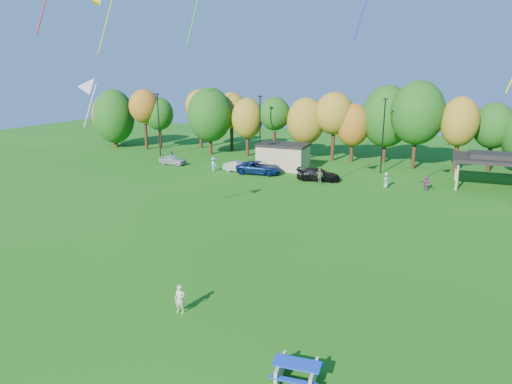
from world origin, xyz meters
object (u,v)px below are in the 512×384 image
at_px(car_b, 239,167).
at_px(car_a, 173,160).
at_px(car_d, 318,174).
at_px(picnic_table, 297,370).
at_px(car_c, 259,168).
at_px(kite_flyer, 180,299).

bearing_deg(car_b, car_a, 91.30).
relative_size(car_b, car_d, 0.80).
xyz_separation_m(picnic_table, car_b, (-18.73, 35.39, 0.18)).
xyz_separation_m(car_c, car_d, (7.61, -0.71, -0.05)).
distance_m(car_a, car_b, 10.18).
relative_size(picnic_table, car_d, 0.41).
bearing_deg(car_d, car_b, 77.55).
bearing_deg(car_c, car_b, 83.35).
distance_m(car_b, car_d, 10.43).
height_order(picnic_table, car_a, car_a).
height_order(kite_flyer, car_b, kite_flyer).
relative_size(picnic_table, car_b, 0.51).
bearing_deg(kite_flyer, picnic_table, -28.66).
distance_m(picnic_table, kite_flyer, 7.73).
xyz_separation_m(picnic_table, car_c, (-15.93, 35.31, 0.29)).
xyz_separation_m(picnic_table, car_a, (-28.88, 36.22, 0.17)).
xyz_separation_m(picnic_table, kite_flyer, (-7.18, 2.86, 0.30)).
relative_size(picnic_table, kite_flyer, 1.31).
xyz_separation_m(car_a, car_d, (20.55, -1.62, 0.07)).
bearing_deg(picnic_table, car_b, 113.26).
bearing_deg(kite_flyer, car_a, 116.08).
bearing_deg(car_d, car_a, 77.42).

